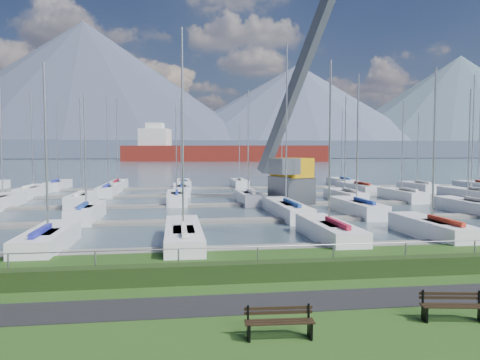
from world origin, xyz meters
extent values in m
cube|color=black|center=(0.00, -3.00, 0.01)|extent=(160.00, 2.00, 0.04)
cube|color=#3D4F5A|center=(0.00, 260.00, -0.40)|extent=(800.00, 540.00, 0.20)
cube|color=#1E3112|center=(0.00, -0.40, 0.35)|extent=(80.00, 0.70, 0.70)
cylinder|color=gray|center=(0.00, 0.00, 1.20)|extent=(80.00, 0.04, 0.04)
cube|color=#475168|center=(0.00, 330.00, 6.00)|extent=(900.00, 80.00, 12.00)
cone|color=#3E455A|center=(-80.00, 400.00, 57.50)|extent=(340.00, 340.00, 115.00)
cone|color=#49536B|center=(110.00, 410.00, 42.50)|extent=(300.00, 300.00, 85.00)
cone|color=#455765|center=(280.00, 420.00, 50.00)|extent=(320.00, 320.00, 100.00)
cube|color=gray|center=(0.00, 6.00, -0.22)|extent=(90.00, 1.60, 0.25)
cube|color=slate|center=(0.00, 16.00, -0.22)|extent=(90.00, 1.60, 0.25)
cube|color=slate|center=(0.00, 26.00, -0.22)|extent=(90.00, 1.60, 0.25)
cube|color=slate|center=(0.00, 36.00, -0.22)|extent=(90.00, 1.60, 0.25)
cube|color=slate|center=(0.00, 46.00, -0.22)|extent=(90.00, 1.60, 0.25)
cube|color=black|center=(-2.27, -5.79, 0.23)|extent=(0.08, 0.40, 0.45)
cube|color=black|center=(-2.26, -5.61, 0.65)|extent=(0.05, 0.05, 0.40)
cube|color=black|center=(-0.67, -5.88, 0.23)|extent=(0.08, 0.40, 0.45)
cube|color=black|center=(-0.66, -5.70, 0.65)|extent=(0.05, 0.05, 0.40)
cube|color=black|center=(-1.48, -5.98, 0.45)|extent=(1.80, 0.20, 0.04)
cube|color=black|center=(-1.47, -5.83, 0.45)|extent=(1.80, 0.20, 0.04)
cube|color=black|center=(-1.46, -5.68, 0.45)|extent=(1.80, 0.20, 0.04)
cube|color=black|center=(-1.46, -5.63, 0.62)|extent=(1.80, 0.14, 0.08)
cube|color=black|center=(-1.46, -5.63, 0.74)|extent=(1.80, 0.14, 0.08)
cube|color=black|center=(2.91, -5.17, 0.23)|extent=(0.13, 0.40, 0.45)
cube|color=black|center=(2.94, -4.99, 0.65)|extent=(0.06, 0.06, 0.40)
cube|color=black|center=(4.51, -5.26, 0.65)|extent=(0.06, 0.06, 0.40)
cube|color=black|center=(3.67, -5.45, 0.45)|extent=(1.79, 0.40, 0.04)
cube|color=black|center=(3.70, -5.30, 0.45)|extent=(1.79, 0.40, 0.04)
cube|color=black|center=(3.72, -5.15, 0.45)|extent=(1.79, 0.40, 0.04)
cube|color=black|center=(3.73, -5.10, 0.62)|extent=(1.78, 0.34, 0.08)
cube|color=black|center=(3.73, -5.10, 0.74)|extent=(1.78, 0.34, 0.08)
cube|color=#55575C|center=(6.66, 24.93, 1.20)|extent=(4.20, 4.20, 2.60)
cube|color=#D0940C|center=(6.66, 24.93, 3.30)|extent=(3.73, 4.15, 1.80)
cube|color=slate|center=(8.46, 29.43, 12.30)|extent=(6.98, 9.93, 19.89)
cube|color=slate|center=(5.46, 22.93, 3.50)|extent=(2.70, 2.81, 1.40)
cube|color=maroon|center=(21.26, 216.44, 2.50)|extent=(103.50, 37.47, 10.00)
cube|color=silver|center=(-13.74, 223.38, 10.00)|extent=(16.45, 16.45, 12.00)
cube|color=silver|center=(-13.74, 223.38, 17.00)|extent=(9.40, 9.40, 4.00)
camera|label=1|loc=(-4.12, -17.35, 4.84)|focal=35.00mm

